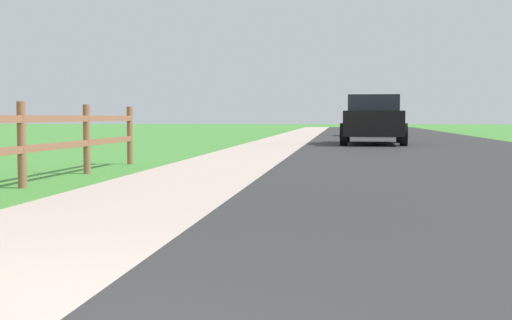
% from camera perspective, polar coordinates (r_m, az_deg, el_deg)
% --- Properties ---
extents(ground_plane, '(120.00, 120.00, 0.00)m').
position_cam_1_polar(ground_plane, '(27.22, 4.39, 1.57)').
color(ground_plane, '#458936').
extents(road_asphalt, '(7.00, 66.00, 0.01)m').
position_cam_1_polar(road_asphalt, '(29.28, 11.43, 1.65)').
color(road_asphalt, '#2D2D2D').
rests_on(road_asphalt, ground).
extents(curb_concrete, '(6.00, 66.00, 0.01)m').
position_cam_1_polar(curb_concrete, '(29.49, -1.27, 1.73)').
color(curb_concrete, '#BFAA9B').
rests_on(curb_concrete, ground).
extents(grass_verge, '(5.00, 66.00, 0.00)m').
position_cam_1_polar(grass_verge, '(29.74, -4.14, 1.74)').
color(grass_verge, '#458936').
rests_on(grass_verge, ground).
extents(parked_suv_black, '(2.13, 4.67, 1.57)m').
position_cam_1_polar(parked_suv_black, '(23.53, 9.26, 3.17)').
color(parked_suv_black, black).
rests_on(parked_suv_black, ground).
extents(parked_car_red, '(2.20, 4.86, 1.56)m').
position_cam_1_polar(parked_car_red, '(33.87, 9.62, 3.23)').
color(parked_car_red, maroon).
rests_on(parked_car_red, ground).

